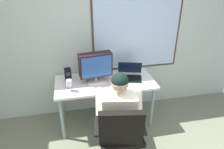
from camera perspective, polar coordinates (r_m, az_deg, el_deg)
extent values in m
cube|color=#B4C5B7|center=(3.20, -3.41, 10.60)|extent=(4.75, 0.06, 2.58)
cube|color=#4C3828|center=(3.27, 6.73, 12.30)|extent=(1.37, 0.01, 1.32)
cube|color=silver|center=(3.27, 6.76, 12.28)|extent=(1.31, 0.02, 1.26)
cylinder|color=#85999B|center=(3.04, -13.19, -11.54)|extent=(0.05, 0.05, 0.68)
cylinder|color=#85999B|center=(3.22, 10.61, -8.72)|extent=(0.05, 0.05, 0.68)
cylinder|color=#85999B|center=(3.48, -13.16, -6.03)|extent=(0.05, 0.05, 0.68)
cylinder|color=#85999B|center=(3.64, 7.61, -3.87)|extent=(0.05, 0.05, 0.68)
cube|color=white|center=(3.09, -1.86, -2.08)|extent=(1.42, 0.66, 0.03)
cylinder|color=#3F3F44|center=(2.78, 1.91, -18.71)|extent=(0.05, 0.05, 0.39)
cube|color=black|center=(2.63, 1.99, -15.46)|extent=(0.49, 0.49, 0.06)
cube|color=black|center=(2.29, 2.49, -14.32)|extent=(0.48, 0.21, 0.48)
cube|color=black|center=(2.57, 8.14, -13.05)|extent=(0.11, 0.35, 0.02)
cube|color=black|center=(2.54, -4.16, -13.45)|extent=(0.11, 0.35, 0.02)
cylinder|color=#575153|center=(2.81, 4.84, -11.29)|extent=(0.22, 0.48, 0.15)
cylinder|color=#575153|center=(3.14, 4.19, -11.95)|extent=(0.12, 0.12, 0.46)
cube|color=black|center=(3.30, 3.96, -13.83)|extent=(0.14, 0.25, 0.08)
cylinder|color=#575153|center=(2.80, -1.82, -11.48)|extent=(0.22, 0.48, 0.15)
cylinder|color=#575153|center=(3.12, -1.80, -12.12)|extent=(0.12, 0.12, 0.46)
cube|color=black|center=(3.29, -1.76, -14.00)|extent=(0.14, 0.25, 0.08)
cube|color=silver|center=(2.46, 1.93, -10.10)|extent=(0.42, 0.33, 0.54)
sphere|color=tan|center=(2.25, 2.09, -2.37)|extent=(0.19, 0.19, 0.19)
sphere|color=black|center=(2.23, 2.10, -1.71)|extent=(0.19, 0.19, 0.19)
cylinder|color=silver|center=(2.46, 7.05, -7.26)|extent=(0.12, 0.20, 0.29)
cylinder|color=tan|center=(2.61, 6.58, -8.62)|extent=(0.09, 0.10, 0.26)
sphere|color=tan|center=(2.66, 6.43, -8.57)|extent=(0.09, 0.09, 0.09)
cylinder|color=silver|center=(2.43, -3.33, -7.53)|extent=(0.12, 0.22, 0.29)
cylinder|color=tan|center=(2.58, -3.26, -6.57)|extent=(0.09, 0.12, 0.27)
sphere|color=tan|center=(2.62, -3.27, -4.27)|extent=(0.09, 0.09, 0.09)
cube|color=beige|center=(3.09, -4.27, -1.61)|extent=(0.27, 0.23, 0.02)
cylinder|color=beige|center=(3.06, -4.30, -0.85)|extent=(0.04, 0.04, 0.08)
cube|color=black|center=(2.97, -4.44, 2.64)|extent=(0.47, 0.20, 0.34)
cube|color=#264C8C|center=(2.90, -4.06, 2.03)|extent=(0.42, 0.06, 0.30)
cube|color=black|center=(3.14, 4.68, -1.11)|extent=(0.40, 0.31, 0.02)
cube|color=black|center=(3.13, 4.69, -0.95)|extent=(0.36, 0.28, 0.00)
cube|color=black|center=(3.23, 4.78, 1.87)|extent=(0.36, 0.19, 0.20)
cube|color=#0F1933|center=(3.22, 4.78, 1.75)|extent=(0.34, 0.17, 0.18)
cylinder|color=silver|center=(2.91, -11.18, -4.23)|extent=(0.07, 0.07, 0.00)
cylinder|color=silver|center=(2.89, -11.25, -3.56)|extent=(0.01, 0.01, 0.08)
cylinder|color=silver|center=(2.85, -11.40, -2.21)|extent=(0.08, 0.08, 0.08)
cylinder|color=#510F11|center=(2.86, -11.36, -2.54)|extent=(0.07, 0.07, 0.04)
cube|color=black|center=(3.11, -11.68, -0.05)|extent=(0.10, 0.09, 0.20)
cylinder|color=#333338|center=(3.06, -11.57, 0.09)|extent=(0.06, 0.02, 0.06)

